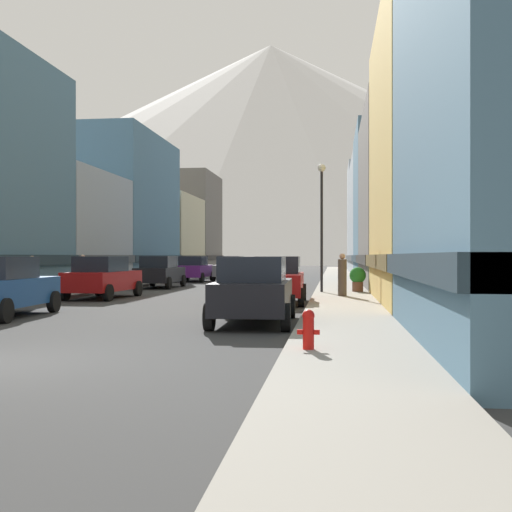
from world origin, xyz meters
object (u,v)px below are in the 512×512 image
object	(u,v)px
car_right_0	(254,290)
pedestrian_0	(342,276)
car_left_0	(0,287)
streetlamp_right	(322,208)
car_driving_0	(230,268)
car_right_1	(278,280)
fire_hydrant_near	(308,328)
pedestrian_1	(83,273)
potted_plant_1	(358,278)
car_left_3	(194,269)
car_left_2	(160,272)
pedestrian_2	(32,278)
car_left_1	(103,277)

from	to	relation	value
car_right_0	pedestrian_0	xyz separation A→B (m)	(2.45, 9.70, 0.06)
car_left_0	pedestrian_0	distance (m)	13.38
streetlamp_right	car_driving_0	bearing A→B (deg)	113.00
car_right_1	fire_hydrant_near	bearing A→B (deg)	-82.55
pedestrian_1	streetlamp_right	bearing A→B (deg)	-2.10
potted_plant_1	pedestrian_1	xyz separation A→B (m)	(-13.25, -0.07, 0.15)
car_left_3	potted_plant_1	world-z (taller)	car_left_3
car_left_2	pedestrian_0	size ratio (longest dim) A/B	2.52
car_left_3	pedestrian_0	distance (m)	19.67
pedestrian_2	streetlamp_right	size ratio (longest dim) A/B	0.28
car_left_0	pedestrian_1	bearing A→B (deg)	101.53
car_left_0	fire_hydrant_near	xyz separation A→B (m)	(9.25, -6.17, -0.37)
streetlamp_right	potted_plant_1	bearing A→B (deg)	16.77
potted_plant_1	streetlamp_right	xyz separation A→B (m)	(-1.65, -0.50, 3.20)
car_right_1	streetlamp_right	world-z (taller)	streetlamp_right
fire_hydrant_near	pedestrian_0	world-z (taller)	pedestrian_0
car_right_1	potted_plant_1	world-z (taller)	car_right_1
car_left_1	pedestrian_2	size ratio (longest dim) A/B	2.71
car_left_0	streetlamp_right	distance (m)	15.09
car_right_1	pedestrian_0	bearing A→B (deg)	44.22
pedestrian_2	streetlamp_right	world-z (taller)	streetlamp_right
car_left_0	car_driving_0	xyz separation A→B (m)	(2.20, 27.98, 0.00)
car_right_0	pedestrian_1	distance (m)	16.34
potted_plant_1	pedestrian_2	bearing A→B (deg)	-158.38
car_left_1	car_left_2	world-z (taller)	same
car_right_0	potted_plant_1	size ratio (longest dim) A/B	3.95
car_left_1	car_left_2	size ratio (longest dim) A/B	1.02
car_left_1	pedestrian_2	world-z (taller)	pedestrian_2
car_left_2	pedestrian_0	world-z (taller)	pedestrian_0
car_left_3	pedestrian_1	size ratio (longest dim) A/B	2.59
car_right_0	potted_plant_1	world-z (taller)	car_right_0
pedestrian_0	streetlamp_right	size ratio (longest dim) A/B	0.30
pedestrian_0	pedestrian_1	size ratio (longest dim) A/B	1.02
potted_plant_1	pedestrian_0	distance (m)	3.35
pedestrian_1	pedestrian_2	distance (m)	5.18
car_right_0	pedestrian_1	world-z (taller)	pedestrian_1
streetlamp_right	car_left_2	bearing A→B (deg)	149.34
car_driving_0	fire_hydrant_near	size ratio (longest dim) A/B	6.25
car_left_3	car_right_1	size ratio (longest dim) A/B	1.00
car_right_0	streetlamp_right	distance (m)	12.93
car_right_1	pedestrian_2	distance (m)	10.06
fire_hydrant_near	car_right_1	bearing A→B (deg)	97.45
car_left_1	car_right_1	size ratio (longest dim) A/B	1.01
car_driving_0	streetlamp_right	bearing A→B (deg)	-67.00
car_left_1	streetlamp_right	world-z (taller)	streetlamp_right
car_left_1	pedestrian_0	distance (m)	10.07
fire_hydrant_near	pedestrian_2	xyz separation A→B (m)	(-11.70, 13.02, 0.39)
car_left_2	car_driving_0	world-z (taller)	same
car_right_1	fire_hydrant_near	xyz separation A→B (m)	(1.65, -12.63, -0.37)
car_driving_0	pedestrian_0	distance (m)	20.68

